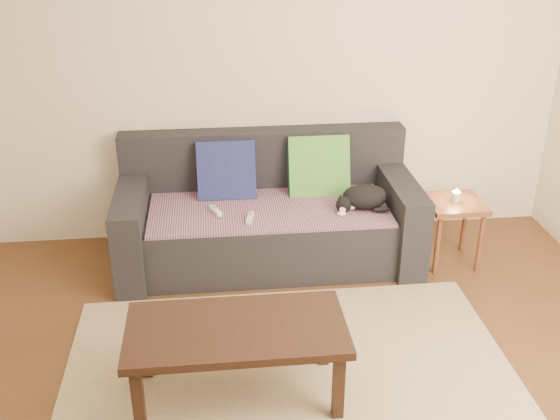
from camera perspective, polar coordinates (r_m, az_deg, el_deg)
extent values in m
plane|color=brown|center=(3.59, 1.34, -16.37)|extent=(4.50, 4.50, 0.00)
cube|color=beige|center=(4.79, -1.67, 12.26)|extent=(4.50, 0.04, 2.60)
cube|color=#232328|center=(4.70, -1.00, -2.20)|extent=(1.70, 0.78, 0.42)
cube|color=#232328|center=(4.89, -1.48, 4.49)|extent=(2.10, 0.18, 0.45)
cube|color=#232328|center=(4.68, -12.67, -1.76)|extent=(0.20, 0.90, 0.60)
cube|color=#232328|center=(4.83, 10.28, -0.65)|extent=(0.20, 0.90, 0.60)
cube|color=#3D2444|center=(4.59, -1.00, 0.11)|extent=(1.66, 0.74, 0.02)
cube|color=#101548|center=(4.73, -4.70, 3.49)|extent=(0.42, 0.22, 0.43)
cube|color=#0C5138|center=(4.79, 3.37, 3.82)|extent=(0.44, 0.24, 0.46)
ellipsoid|color=black|center=(4.59, 7.39, 1.16)|extent=(0.36, 0.31, 0.17)
sphere|color=black|center=(4.51, 5.57, 0.47)|extent=(0.13, 0.13, 0.11)
sphere|color=white|center=(4.48, 5.47, 0.04)|extent=(0.06, 0.06, 0.05)
ellipsoid|color=black|center=(4.54, 8.87, 0.06)|extent=(0.13, 0.07, 0.04)
cube|color=white|center=(4.52, -5.64, -0.07)|extent=(0.09, 0.15, 0.03)
cube|color=white|center=(4.40, -2.62, -0.68)|extent=(0.07, 0.15, 0.03)
cube|color=brown|center=(4.75, 15.00, 0.53)|extent=(0.39, 0.39, 0.04)
cylinder|color=brown|center=(4.67, 13.54, -3.03)|extent=(0.03, 0.03, 0.44)
cylinder|color=brown|center=(4.78, 17.03, -2.79)|extent=(0.03, 0.03, 0.44)
cylinder|color=brown|center=(4.93, 12.41, -1.34)|extent=(0.03, 0.03, 0.44)
cylinder|color=brown|center=(5.03, 15.74, -1.15)|extent=(0.03, 0.03, 0.44)
cylinder|color=beige|center=(4.72, 15.07, 1.12)|extent=(0.06, 0.06, 0.07)
sphere|color=#FFBF59|center=(4.71, 15.14, 1.62)|extent=(0.02, 0.02, 0.02)
cube|color=tan|center=(3.70, 1.03, -14.76)|extent=(2.50, 1.80, 0.01)
cube|color=black|center=(3.37, -3.82, -10.39)|extent=(1.12, 0.56, 0.04)
cube|color=black|center=(3.37, -12.24, -15.92)|extent=(0.06, 0.06, 0.40)
cube|color=black|center=(3.39, 5.11, -15.00)|extent=(0.06, 0.06, 0.40)
cube|color=black|center=(3.70, -11.68, -11.58)|extent=(0.06, 0.06, 0.40)
cube|color=black|center=(3.72, 3.85, -10.79)|extent=(0.06, 0.06, 0.40)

